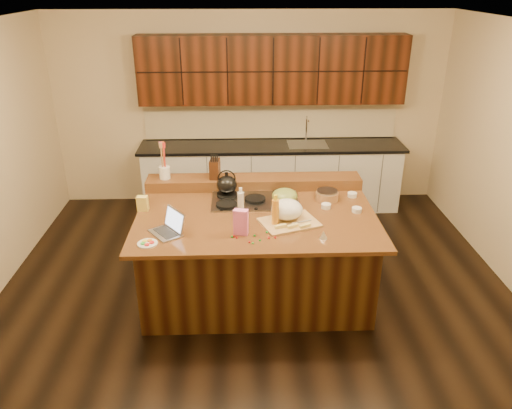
{
  "coord_description": "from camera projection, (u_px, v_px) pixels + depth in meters",
  "views": [
    {
      "loc": [
        -0.16,
        -4.51,
        3.1
      ],
      "look_at": [
        0.0,
        0.05,
        1.0
      ],
      "focal_mm": 35.0,
      "sensor_mm": 36.0,
      "label": 1
    }
  ],
  "objects": [
    {
      "name": "kitchen_timer",
      "position": [
        323.0,
        235.0,
        4.53
      ],
      "size": [
        0.08,
        0.08,
        0.07
      ],
      "primitive_type": "cone",
      "rotation": [
        0.0,
        0.0,
        0.04
      ],
      "color": "silver",
      "rests_on": "island"
    },
    {
      "name": "back_counter",
      "position": [
        272.0,
        141.0,
        7.01
      ],
      "size": [
        3.7,
        0.66,
        2.4
      ],
      "color": "silver",
      "rests_on": "ground"
    },
    {
      "name": "gumdrop_9",
      "position": [
        253.0,
        243.0,
        4.44
      ],
      "size": [
        0.02,
        0.02,
        0.02
      ],
      "primitive_type": "ellipsoid",
      "color": "#198C26",
      "rests_on": "island"
    },
    {
      "name": "ramekin_b",
      "position": [
        326.0,
        206.0,
        5.13
      ],
      "size": [
        0.12,
        0.12,
        0.04
      ],
      "primitive_type": "cylinder",
      "rotation": [
        0.0,
        0.0,
        -0.26
      ],
      "color": "white",
      "rests_on": "island"
    },
    {
      "name": "gumdrop_0",
      "position": [
        275.0,
        237.0,
        4.54
      ],
      "size": [
        0.02,
        0.02,
        0.02
      ],
      "primitive_type": "ellipsoid",
      "color": "red",
      "rests_on": "island"
    },
    {
      "name": "laptop",
      "position": [
        170.0,
        227.0,
        4.62
      ],
      "size": [
        0.38,
        0.39,
        0.21
      ],
      "rotation": [
        0.0,
        0.0,
        -0.93
      ],
      "color": "#B7B7BC",
      "rests_on": "island"
    },
    {
      "name": "vinegar_bottle",
      "position": [
        241.0,
        204.0,
        4.92
      ],
      "size": [
        0.06,
        0.06,
        0.25
      ],
      "primitive_type": "cylinder",
      "rotation": [
        0.0,
        0.0,
        0.0
      ],
      "color": "silver",
      "rests_on": "island"
    },
    {
      "name": "back_ledge",
      "position": [
        254.0,
        182.0,
        5.62
      ],
      "size": [
        2.4,
        0.3,
        0.12
      ],
      "primitive_type": "cube",
      "color": "black",
      "rests_on": "island"
    },
    {
      "name": "island",
      "position": [
        256.0,
        253.0,
        5.2
      ],
      "size": [
        2.4,
        1.6,
        0.92
      ],
      "color": "black",
      "rests_on": "ground"
    },
    {
      "name": "pink_bag",
      "position": [
        241.0,
        222.0,
        4.57
      ],
      "size": [
        0.14,
        0.1,
        0.25
      ],
      "primitive_type": "cube",
      "rotation": [
        0.0,
        0.0,
        -0.22
      ],
      "color": "pink",
      "rests_on": "island"
    },
    {
      "name": "gumdrop_3",
      "position": [
        267.0,
        232.0,
        4.63
      ],
      "size": [
        0.02,
        0.02,
        0.02
      ],
      "primitive_type": "ellipsoid",
      "color": "#198C26",
      "rests_on": "island"
    },
    {
      "name": "utensil_crock",
      "position": [
        165.0,
        172.0,
        5.53
      ],
      "size": [
        0.14,
        0.14,
        0.14
      ],
      "primitive_type": "cylinder",
      "rotation": [
        0.0,
        0.0,
        -0.16
      ],
      "color": "white",
      "rests_on": "back_ledge"
    },
    {
      "name": "knife_block",
      "position": [
        215.0,
        169.0,
        5.54
      ],
      "size": [
        0.12,
        0.18,
        0.21
      ],
      "primitive_type": "cube",
      "rotation": [
        0.0,
        0.0,
        -0.11
      ],
      "color": "black",
      "rests_on": "back_ledge"
    },
    {
      "name": "green_bowl",
      "position": [
        285.0,
        196.0,
        5.12
      ],
      "size": [
        0.33,
        0.33,
        0.15
      ],
      "primitive_type": "ellipsoid",
      "rotation": [
        0.0,
        0.0,
        -0.32
      ],
      "color": "olive",
      "rests_on": "cooktop"
    },
    {
      "name": "gumdrop_1",
      "position": [
        255.0,
        235.0,
        4.57
      ],
      "size": [
        0.02,
        0.02,
        0.02
      ],
      "primitive_type": "ellipsoid",
      "color": "#198C26",
      "rests_on": "island"
    },
    {
      "name": "gumdrop_7",
      "position": [
        232.0,
        237.0,
        4.55
      ],
      "size": [
        0.02,
        0.02,
        0.02
      ],
      "primitive_type": "ellipsoid",
      "color": "#198C26",
      "rests_on": "island"
    },
    {
      "name": "strainer_bowl",
      "position": [
        327.0,
        196.0,
        5.3
      ],
      "size": [
        0.27,
        0.27,
        0.09
      ],
      "primitive_type": "cylinder",
      "rotation": [
        0.0,
        0.0,
        0.15
      ],
      "color": "#996B3F",
      "rests_on": "island"
    },
    {
      "name": "ramekin_a",
      "position": [
        357.0,
        210.0,
        5.04
      ],
      "size": [
        0.12,
        0.12,
        0.04
      ],
      "primitive_type": "cylinder",
      "rotation": [
        0.0,
        0.0,
        0.24
      ],
      "color": "white",
      "rests_on": "island"
    },
    {
      "name": "gumdrop_2",
      "position": [
        269.0,
        238.0,
        4.53
      ],
      "size": [
        0.02,
        0.02,
        0.02
      ],
      "primitive_type": "ellipsoid",
      "color": "red",
      "rests_on": "island"
    },
    {
      "name": "ramekin_c",
      "position": [
        352.0,
        195.0,
        5.39
      ],
      "size": [
        0.13,
        0.13,
        0.04
      ],
      "primitive_type": "cylinder",
      "rotation": [
        0.0,
        0.0,
        0.42
      ],
      "color": "white",
      "rests_on": "island"
    },
    {
      "name": "candy_plate",
      "position": [
        147.0,
        243.0,
        4.44
      ],
      "size": [
        0.2,
        0.2,
        0.01
      ],
      "primitive_type": "cylinder",
      "rotation": [
        0.0,
        0.0,
        0.11
      ],
      "color": "white",
      "rests_on": "island"
    },
    {
      "name": "package_box",
      "position": [
        143.0,
        203.0,
        5.06
      ],
      "size": [
        0.11,
        0.08,
        0.15
      ],
      "primitive_type": "cube",
      "rotation": [
        0.0,
        0.0,
        -0.08
      ],
      "color": "#EAD152",
      "rests_on": "island"
    },
    {
      "name": "oil_bottle",
      "position": [
        275.0,
        213.0,
        4.72
      ],
      "size": [
        0.09,
        0.09,
        0.27
      ],
      "primitive_type": "cylinder",
      "rotation": [
        0.0,
        0.0,
        -0.35
      ],
      "color": "orange",
      "rests_on": "island"
    },
    {
      "name": "cooktop",
      "position": [
        255.0,
        200.0,
        5.28
      ],
      "size": [
        0.92,
        0.52,
        0.05
      ],
      "color": "gray",
      "rests_on": "island"
    },
    {
      "name": "room",
      "position": [
        256.0,
        174.0,
        4.83
      ],
      "size": [
        5.52,
        5.02,
        2.72
      ],
      "color": "black",
      "rests_on": "ground"
    },
    {
      "name": "kettle",
      "position": [
        227.0,
        185.0,
        5.33
      ],
      "size": [
        0.26,
        0.26,
        0.2
      ],
      "primitive_type": "ellipsoid",
      "rotation": [
        0.0,
        0.0,
        0.19
      ],
      "color": "black",
      "rests_on": "cooktop"
    },
    {
      "name": "gumdrop_5",
      "position": [
        260.0,
        240.0,
        4.49
      ],
      "size": [
        0.02,
        0.02,
        0.02
      ],
      "primitive_type": "ellipsoid",
      "color": "#198C26",
      "rests_on": "island"
    },
    {
      "name": "gumdrop_4",
      "position": [
        237.0,
        238.0,
        4.54
      ],
      "size": [
        0.02,
        0.02,
        0.02
      ],
      "primitive_type": "ellipsoid",
      "color": "red",
      "rests_on": "island"
    },
    {
      "name": "gumdrop_8",
      "position": [
        234.0,
        236.0,
        4.56
      ],
      "size": [
        0.02,
        0.02,
        0.02
      ],
      "primitive_type": "ellipsoid",
      "color": "red",
      "rests_on": "island"
    },
    {
      "name": "wooden_tray",
      "position": [
        288.0,
        212.0,
        4.82
      ],
      "size": [
        0.63,
        0.54,
        0.21
      ],
      "rotation": [
        0.0,
        0.0,
        0.35
      ],
      "color": "tan",
      "rests_on": "island"
    },
    {
      "name": "gumdrop_6",
      "position": [
        250.0,
        242.0,
        4.46
      ],
      "size": [
        0.02,
        0.02,
        0.02
      ],
      "primitive_type": "ellipsoid",
      "color": "red",
      "rests_on": "island"
    }
  ]
}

